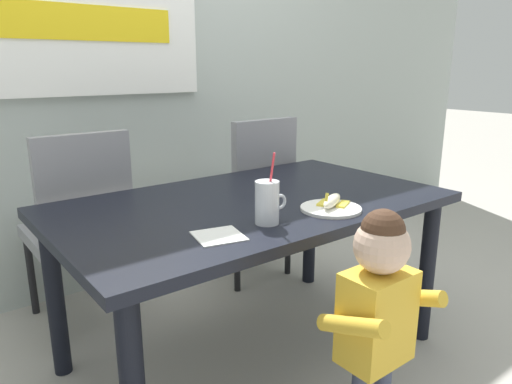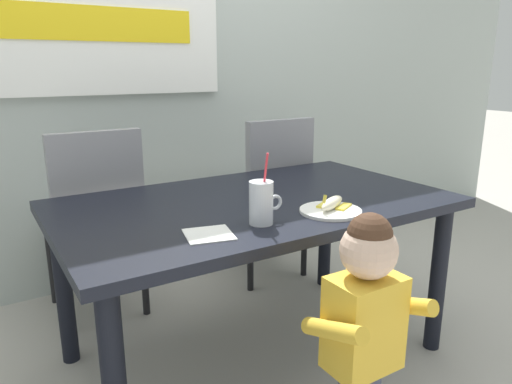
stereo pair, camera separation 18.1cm
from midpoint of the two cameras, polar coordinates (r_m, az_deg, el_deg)
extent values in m
plane|color=#B7B2A8|center=(2.23, -2.84, -18.84)|extent=(24.00, 24.00, 0.00)
cube|color=#ADB7B2|center=(2.87, -17.06, 18.54)|extent=(6.40, 0.12, 2.90)
cube|color=white|center=(2.68, -23.89, 18.24)|extent=(1.45, 0.04, 0.72)
cube|color=yellow|center=(2.66, -23.76, 18.30)|extent=(1.10, 0.01, 0.17)
cube|color=black|center=(1.93, -3.10, -1.52)|extent=(1.58, 0.92, 0.04)
cylinder|color=black|center=(2.29, 17.77, -9.10)|extent=(0.07, 0.07, 0.67)
cylinder|color=black|center=(2.14, -25.36, -11.57)|extent=(0.07, 0.07, 0.67)
cylinder|color=black|center=(2.75, 4.64, -4.28)|extent=(0.07, 0.07, 0.67)
cube|color=gray|center=(2.51, -22.77, -4.63)|extent=(0.44, 0.44, 0.06)
cube|color=gray|center=(2.25, -22.09, 0.44)|extent=(0.42, 0.05, 0.48)
cylinder|color=black|center=(2.81, -19.58, -7.47)|extent=(0.04, 0.04, 0.42)
cylinder|color=black|center=(2.73, -27.21, -8.96)|extent=(0.04, 0.04, 0.42)
cylinder|color=black|center=(2.48, -16.71, -10.31)|extent=(0.04, 0.04, 0.42)
cylinder|color=black|center=(2.39, -25.39, -12.17)|extent=(0.04, 0.04, 0.42)
cube|color=gray|center=(2.84, -3.28, -1.20)|extent=(0.44, 0.44, 0.06)
cube|color=gray|center=(2.62, -0.88, 3.51)|extent=(0.42, 0.05, 0.48)
cylinder|color=black|center=(3.17, -2.33, -4.02)|extent=(0.04, 0.04, 0.42)
cylinder|color=black|center=(2.98, -8.32, -5.44)|extent=(0.04, 0.04, 0.42)
cylinder|color=black|center=(2.89, 2.08, -5.97)|extent=(0.04, 0.04, 0.42)
cylinder|color=black|center=(2.67, -4.25, -7.74)|extent=(0.04, 0.04, 0.42)
cube|color=gold|center=(1.53, 10.98, -14.64)|extent=(0.22, 0.15, 0.30)
sphere|color=beige|center=(1.43, 11.45, -6.45)|extent=(0.17, 0.17, 0.17)
sphere|color=#472D1E|center=(1.42, 11.55, -4.69)|extent=(0.13, 0.13, 0.13)
cylinder|color=gold|center=(1.42, 7.77, -15.77)|extent=(0.05, 0.24, 0.13)
cylinder|color=gold|center=(1.61, 14.97, -12.25)|extent=(0.05, 0.24, 0.13)
cylinder|color=silver|center=(1.62, -1.86, -1.33)|extent=(0.08, 0.08, 0.15)
cylinder|color=#8C6647|center=(1.62, -1.85, -2.33)|extent=(0.07, 0.07, 0.08)
torus|color=silver|center=(1.65, -0.23, -1.23)|extent=(0.06, 0.01, 0.06)
cylinder|color=#E5333F|center=(1.60, -1.52, 1.00)|extent=(0.01, 0.05, 0.22)
cylinder|color=white|center=(1.79, 6.17, -2.05)|extent=(0.23, 0.23, 0.01)
ellipsoid|color=#F4EAC6|center=(1.80, 6.32, -1.09)|extent=(0.17, 0.12, 0.04)
cube|color=yellow|center=(1.82, 7.65, -1.49)|extent=(0.09, 0.07, 0.01)
cube|color=yellow|center=(1.83, 5.38, -1.31)|extent=(0.09, 0.07, 0.01)
cylinder|color=yellow|center=(1.72, 5.56, -0.67)|extent=(0.03, 0.02, 0.03)
cube|color=white|center=(1.53, -7.93, -5.32)|extent=(0.18, 0.18, 0.00)
camera|label=1|loc=(0.09, -92.86, -0.77)|focal=33.21mm
camera|label=2|loc=(0.09, 87.14, 0.77)|focal=33.21mm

